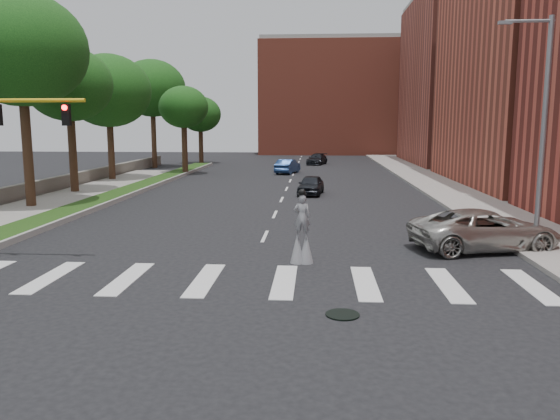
# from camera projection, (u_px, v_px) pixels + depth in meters

# --- Properties ---
(ground_plane) EXTENTS (160.00, 160.00, 0.00)m
(ground_plane) POSITION_uv_depth(u_px,v_px,m) (240.00, 290.00, 16.54)
(ground_plane) COLOR black
(ground_plane) RESTS_ON ground
(grass_median) EXTENTS (2.00, 60.00, 0.25)m
(grass_median) POSITION_uv_depth(u_px,v_px,m) (113.00, 196.00, 36.98)
(grass_median) COLOR #1B3B10
(grass_median) RESTS_ON ground
(median_curb) EXTENTS (0.20, 60.00, 0.28)m
(median_curb) POSITION_uv_depth(u_px,v_px,m) (128.00, 196.00, 36.91)
(median_curb) COLOR gray
(median_curb) RESTS_ON ground
(sidewalk_right) EXTENTS (5.00, 90.00, 0.18)m
(sidewalk_right) POSITION_uv_depth(u_px,v_px,m) (454.00, 191.00, 40.35)
(sidewalk_right) COLOR gray
(sidewalk_right) RESTS_ON ground
(stone_wall) EXTENTS (0.50, 56.00, 1.10)m
(stone_wall) POSITION_uv_depth(u_px,v_px,m) (48.00, 186.00, 39.25)
(stone_wall) COLOR #615C53
(stone_wall) RESTS_ON ground
(manhole) EXTENTS (0.90, 0.90, 0.04)m
(manhole) POSITION_uv_depth(u_px,v_px,m) (343.00, 315.00, 14.37)
(manhole) COLOR black
(manhole) RESTS_ON ground
(building_far) EXTENTS (16.00, 22.00, 20.00)m
(building_far) POSITION_uv_depth(u_px,v_px,m) (478.00, 82.00, 66.75)
(building_far) COLOR #9A4639
(building_far) RESTS_ON ground
(building_backdrop) EXTENTS (26.00, 14.00, 18.00)m
(building_backdrop) POSITION_uv_depth(u_px,v_px,m) (339.00, 99.00, 91.61)
(building_backdrop) COLOR #A84734
(building_backdrop) RESTS_ON ground
(streetlight) EXTENTS (2.05, 0.20, 9.00)m
(streetlight) POSITION_uv_depth(u_px,v_px,m) (541.00, 126.00, 20.98)
(streetlight) COLOR slate
(streetlight) RESTS_ON ground
(stilt_performer) EXTENTS (0.84, 0.52, 2.70)m
(stilt_performer) POSITION_uv_depth(u_px,v_px,m) (302.00, 235.00, 19.61)
(stilt_performer) COLOR #362115
(stilt_performer) RESTS_ON ground
(suv_crossing) EXTENTS (6.34, 3.98, 1.63)m
(suv_crossing) POSITION_uv_depth(u_px,v_px,m) (485.00, 230.00, 21.71)
(suv_crossing) COLOR #B5B2AB
(suv_crossing) RESTS_ON ground
(car_near) EXTENTS (2.07, 4.17, 1.37)m
(car_near) POSITION_uv_depth(u_px,v_px,m) (311.00, 185.00, 38.72)
(car_near) COLOR black
(car_near) RESTS_ON ground
(car_mid) EXTENTS (2.52, 4.61, 1.44)m
(car_mid) POSITION_uv_depth(u_px,v_px,m) (288.00, 166.00, 55.10)
(car_mid) COLOR navy
(car_mid) RESTS_ON ground
(car_far) EXTENTS (2.92, 4.85, 1.32)m
(car_far) POSITION_uv_depth(u_px,v_px,m) (317.00, 159.00, 67.22)
(car_far) COLOR black
(car_far) RESTS_ON ground
(tree_2) EXTENTS (7.58, 7.58, 12.40)m
(tree_2) POSITION_uv_depth(u_px,v_px,m) (20.00, 50.00, 31.01)
(tree_2) COLOR #362115
(tree_2) RESTS_ON ground
(tree_3) EXTENTS (6.06, 6.06, 10.29)m
(tree_3) POSITION_uv_depth(u_px,v_px,m) (69.00, 85.00, 38.12)
(tree_3) COLOR #362115
(tree_3) RESTS_ON ground
(tree_4) EXTENTS (7.33, 7.33, 10.91)m
(tree_4) POSITION_uv_depth(u_px,v_px,m) (108.00, 91.00, 46.92)
(tree_4) COLOR #362115
(tree_4) RESTS_ON ground
(tree_5) EXTENTS (7.46, 7.46, 12.08)m
(tree_5) POSITION_uv_depth(u_px,v_px,m) (152.00, 88.00, 60.96)
(tree_5) COLOR #362115
(tree_5) RESTS_ON ground
(tree_6) EXTENTS (4.80, 4.80, 8.64)m
(tree_6) POSITION_uv_depth(u_px,v_px,m) (184.00, 108.00, 53.16)
(tree_6) COLOR #362115
(tree_6) RESTS_ON ground
(tree_7) EXTENTS (5.16, 5.16, 8.35)m
(tree_7) POSITION_uv_depth(u_px,v_px,m) (200.00, 115.00, 67.95)
(tree_7) COLOR #362115
(tree_7) RESTS_ON ground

